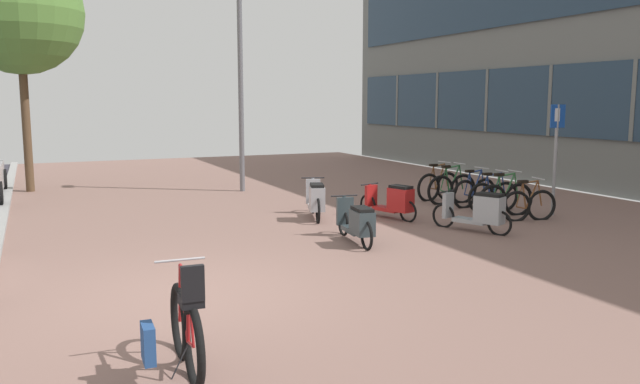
# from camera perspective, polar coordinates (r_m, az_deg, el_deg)

# --- Properties ---
(ground) EXTENTS (21.00, 40.00, 0.13)m
(ground) POSITION_cam_1_polar(r_m,az_deg,el_deg) (8.98, -2.88, -8.21)
(ground) COLOR black
(bicycle_foreground) EXTENTS (0.70, 1.48, 1.14)m
(bicycle_foreground) POSITION_cam_1_polar(r_m,az_deg,el_deg) (6.18, -12.11, -11.94)
(bicycle_foreground) COLOR black
(bicycle_foreground) RESTS_ON ground
(bicycle_rack_00) EXTENTS (1.26, 0.48, 0.94)m
(bicycle_rack_00) POSITION_cam_1_polar(r_m,az_deg,el_deg) (14.10, 18.19, -1.12)
(bicycle_rack_00) COLOR black
(bicycle_rack_00) RESTS_ON ground
(bicycle_rack_01) EXTENTS (1.43, 0.48, 1.03)m
(bicycle_rack_01) POSITION_cam_1_polar(r_m,az_deg,el_deg) (14.50, 16.26, -0.67)
(bicycle_rack_01) COLOR black
(bicycle_rack_01) RESTS_ON ground
(bicycle_rack_02) EXTENTS (1.35, 0.48, 0.96)m
(bicycle_rack_02) POSITION_cam_1_polar(r_m,az_deg,el_deg) (15.10, 15.24, -0.37)
(bicycle_rack_02) COLOR black
(bicycle_rack_02) RESTS_ON ground
(bicycle_rack_03) EXTENTS (1.33, 0.48, 0.97)m
(bicycle_rack_03) POSITION_cam_1_polar(r_m,az_deg,el_deg) (15.56, 13.66, -0.06)
(bicycle_rack_03) COLOR black
(bicycle_rack_03) RESTS_ON ground
(bicycle_rack_04) EXTENTS (1.41, 0.48, 1.03)m
(bicycle_rack_04) POSITION_cam_1_polar(r_m,az_deg,el_deg) (15.94, 11.71, 0.26)
(bicycle_rack_04) COLOR black
(bicycle_rack_04) RESTS_ON ground
(bicycle_rack_05) EXTENTS (1.36, 0.48, 1.01)m
(bicycle_rack_05) POSITION_cam_1_polar(r_m,az_deg,el_deg) (16.47, 10.53, 0.52)
(bicycle_rack_05) COLOR black
(bicycle_rack_05) RESTS_ON ground
(scooter_near) EXTENTS (0.57, 1.74, 0.79)m
(scooter_near) POSITION_cam_1_polar(r_m,az_deg,el_deg) (11.26, 3.37, -2.74)
(scooter_near) COLOR black
(scooter_near) RESTS_ON ground
(scooter_mid) EXTENTS (0.78, 1.69, 0.84)m
(scooter_mid) POSITION_cam_1_polar(r_m,az_deg,el_deg) (13.57, -0.37, -0.68)
(scooter_mid) COLOR black
(scooter_mid) RESTS_ON ground
(scooter_far) EXTENTS (0.87, 1.57, 0.81)m
(scooter_far) POSITION_cam_1_polar(r_m,az_deg,el_deg) (12.57, 14.09, -1.68)
(scooter_far) COLOR black
(scooter_far) RESTS_ON ground
(scooter_extra) EXTENTS (0.73, 1.61, 0.76)m
(scooter_extra) POSITION_cam_1_polar(r_m,az_deg,el_deg) (13.66, 6.61, -0.80)
(scooter_extra) COLOR black
(scooter_extra) RESTS_ON ground
(parking_sign) EXTENTS (0.40, 0.07, 2.43)m
(parking_sign) POSITION_cam_1_polar(r_m,az_deg,el_deg) (14.79, 20.37, 3.78)
(parking_sign) COLOR gray
(parking_sign) RESTS_ON ground
(lamp_post) EXTENTS (0.20, 0.52, 5.81)m
(lamp_post) POSITION_cam_1_polar(r_m,az_deg,el_deg) (17.79, -7.14, 10.43)
(lamp_post) COLOR slate
(lamp_post) RESTS_ON ground
(street_tree) EXTENTS (3.37, 3.37, 6.57)m
(street_tree) POSITION_cam_1_polar(r_m,az_deg,el_deg) (19.49, -25.36, 14.38)
(street_tree) COLOR brown
(street_tree) RESTS_ON ground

